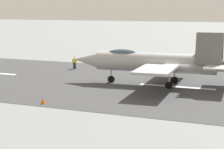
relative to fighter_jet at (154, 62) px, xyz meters
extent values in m
plane|color=gray|center=(-2.70, 0.09, -2.48)|extent=(400.00, 400.00, 0.00)
cube|color=#3F3F42|center=(-2.70, 0.09, -2.47)|extent=(240.00, 26.00, 0.02)
cube|color=white|center=(-2.52, 0.09, -2.46)|extent=(8.00, 0.70, 0.00)
cylinder|color=#AAAAAD|center=(-0.12, -0.01, -0.07)|extent=(12.87, 3.03, 2.03)
cone|color=#AAAAAD|center=(7.70, 0.61, -0.07)|extent=(3.07, 1.95, 1.72)
ellipsoid|color=#3F5160|center=(3.46, 0.27, 0.69)|extent=(3.68, 1.38, 1.10)
cylinder|color=#47423D|center=(-6.68, 0.02, -0.07)|extent=(2.28, 1.27, 1.10)
cylinder|color=#47423D|center=(-6.59, -1.07, -0.07)|extent=(2.28, 1.27, 1.10)
cube|color=#AAAAAD|center=(-1.45, 4.09, -0.17)|extent=(3.89, 6.60, 0.24)
cube|color=#AAAAAD|center=(-0.79, -4.27, -0.17)|extent=(3.89, 6.60, 0.24)
cube|color=#AAAAAD|center=(-6.83, 1.87, 0.03)|extent=(2.61, 2.98, 0.16)
cube|color=#AAAAAD|center=(-6.45, -2.92, 0.03)|extent=(2.61, 2.98, 0.16)
cube|color=#5D5F5E|center=(-5.73, 0.45, 1.63)|extent=(2.67, 1.15, 3.14)
cube|color=#5D5F5E|center=(-5.59, -1.35, 1.63)|extent=(2.67, 1.15, 3.14)
cylinder|color=silver|center=(4.77, 0.38, -1.78)|extent=(0.18, 0.18, 1.40)
cylinder|color=black|center=(4.77, 0.38, -2.10)|extent=(0.78, 0.36, 0.76)
cylinder|color=silver|center=(-2.04, 1.44, -1.78)|extent=(0.18, 0.18, 1.40)
cylinder|color=black|center=(-2.04, 1.44, -2.10)|extent=(0.78, 0.36, 0.76)
cylinder|color=silver|center=(-1.79, -1.75, -1.78)|extent=(0.18, 0.18, 1.40)
cylinder|color=black|center=(-1.79, -1.75, -2.10)|extent=(0.78, 0.36, 0.76)
cube|color=#1E2338|center=(13.28, -7.14, -2.04)|extent=(0.24, 0.36, 0.88)
cube|color=yellow|center=(13.28, -7.14, -1.38)|extent=(0.46, 0.32, 0.60)
sphere|color=tan|center=(13.28, -7.14, -0.92)|extent=(0.22, 0.22, 0.22)
cylinder|color=yellow|center=(13.58, -7.17, -1.42)|extent=(0.10, 0.10, 0.57)
cylinder|color=yellow|center=(12.98, -7.11, -1.42)|extent=(0.10, 0.10, 0.57)
cone|color=orange|center=(6.17, 12.07, -2.21)|extent=(0.44, 0.44, 0.55)
camera|label=1|loc=(-12.63, 41.62, 5.65)|focal=66.36mm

